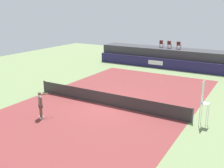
# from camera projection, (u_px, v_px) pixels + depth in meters

# --- Properties ---
(ground_plane) EXTENTS (48.00, 48.00, 0.00)m
(ground_plane) POSITION_uv_depth(u_px,v_px,m) (126.00, 94.00, 21.67)
(ground_plane) COLOR #6B7F51
(court_inner) EXTENTS (12.00, 22.00, 0.00)m
(court_inner) POSITION_uv_depth(u_px,v_px,m) (107.00, 105.00, 19.19)
(court_inner) COLOR maroon
(court_inner) RESTS_ON ground
(sponsor_wall) EXTENTS (18.00, 0.22, 1.20)m
(sponsor_wall) POSITION_uv_depth(u_px,v_px,m) (168.00, 64.00, 30.20)
(sponsor_wall) COLOR #231E4C
(sponsor_wall) RESTS_ON ground
(spectator_platform) EXTENTS (18.00, 2.80, 2.20)m
(spectator_platform) POSITION_uv_depth(u_px,v_px,m) (173.00, 58.00, 31.55)
(spectator_platform) COLOR #38383D
(spectator_platform) RESTS_ON ground
(spectator_chair_far_left) EXTENTS (0.47, 0.47, 0.89)m
(spectator_chair_far_left) POSITION_uv_depth(u_px,v_px,m) (162.00, 43.00, 31.86)
(spectator_chair_far_left) COLOR #561919
(spectator_chair_far_left) RESTS_ON spectator_platform
(spectator_chair_left) EXTENTS (0.45, 0.45, 0.89)m
(spectator_chair_left) POSITION_uv_depth(u_px,v_px,m) (169.00, 44.00, 31.26)
(spectator_chair_left) COLOR #561919
(spectator_chair_left) RESTS_ON spectator_platform
(spectator_chair_center) EXTENTS (0.47, 0.47, 0.89)m
(spectator_chair_center) POSITION_uv_depth(u_px,v_px,m) (179.00, 45.00, 30.61)
(spectator_chair_center) COLOR #561919
(spectator_chair_center) RESTS_ON spectator_platform
(umpire_chair) EXTENTS (0.47, 0.47, 2.76)m
(umpire_chair) POSITION_uv_depth(u_px,v_px,m) (204.00, 100.00, 15.47)
(umpire_chair) COLOR white
(umpire_chair) RESTS_ON ground
(tennis_net) EXTENTS (12.40, 0.02, 0.95)m
(tennis_net) POSITION_uv_depth(u_px,v_px,m) (107.00, 99.00, 19.05)
(tennis_net) COLOR #2D2D2D
(tennis_net) RESTS_ON ground
(net_post_near) EXTENTS (0.10, 0.10, 1.00)m
(net_post_near) POSITION_uv_depth(u_px,v_px,m) (44.00, 86.00, 22.06)
(net_post_near) COLOR #4C4C51
(net_post_near) RESTS_ON ground
(net_post_far) EXTENTS (0.10, 0.10, 1.00)m
(net_post_far) POSITION_uv_depth(u_px,v_px,m) (193.00, 116.00, 16.03)
(net_post_far) COLOR #4C4C51
(net_post_far) RESTS_ON ground
(tennis_player) EXTENTS (0.74, 1.25, 1.77)m
(tennis_player) POSITION_uv_depth(u_px,v_px,m) (41.00, 104.00, 16.67)
(tennis_player) COLOR white
(tennis_player) RESTS_ON court_inner
(tennis_ball) EXTENTS (0.07, 0.07, 0.07)m
(tennis_ball) POSITION_uv_depth(u_px,v_px,m) (162.00, 82.00, 25.10)
(tennis_ball) COLOR #D8EA33
(tennis_ball) RESTS_ON court_inner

